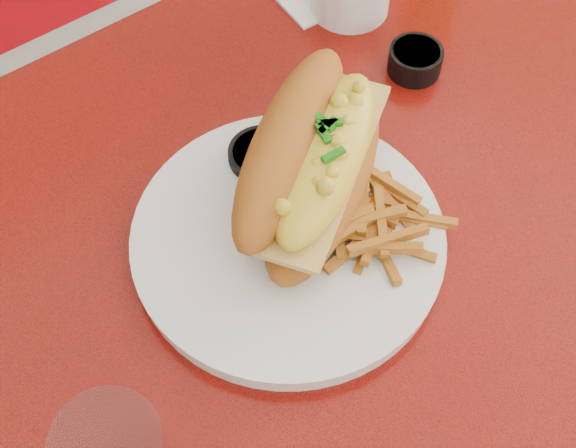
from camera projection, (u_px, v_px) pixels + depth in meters
ground at (384, 425)px, 1.45m from camera, size 8.00×8.00×0.00m
diner_table at (437, 249)px, 0.94m from camera, size 1.23×0.83×0.77m
booth_bench_far at (130, 51)px, 1.56m from camera, size 1.20×0.51×0.90m
dinner_plate at (288, 241)px, 0.74m from camera, size 0.31×0.31×0.02m
mac_hoagie at (312, 160)px, 0.72m from camera, size 0.27×0.23×0.11m
fries_pile at (366, 219)px, 0.73m from camera, size 0.13×0.12×0.03m
fork at (355, 220)px, 0.74m from camera, size 0.03×0.16×0.00m
sauce_cup_left at (262, 160)px, 0.78m from camera, size 0.08×0.08×0.03m
sauce_cup_right at (415, 59)px, 0.86m from camera, size 0.07×0.07×0.03m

